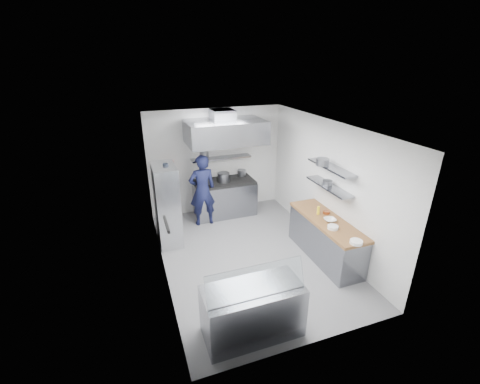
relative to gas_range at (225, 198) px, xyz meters
name	(u,v)px	position (x,y,z in m)	size (l,w,h in m)	color
floor	(249,255)	(-0.10, -2.10, -0.45)	(5.00, 5.00, 0.00)	slate
ceiling	(251,126)	(-0.10, -2.10, 2.35)	(5.00, 5.00, 0.00)	silver
wall_back	(216,161)	(-0.10, 0.40, 0.95)	(3.60, 0.02, 2.80)	white
wall_front	(318,267)	(-0.10, -4.60, 0.95)	(3.60, 0.02, 2.80)	white
wall_left	(159,209)	(-1.90, -2.10, 0.95)	(5.00, 0.02, 2.80)	white
wall_right	(327,185)	(1.70, -2.10, 0.95)	(5.00, 0.02, 2.80)	white
gas_range	(225,198)	(0.00, 0.00, 0.00)	(1.60, 0.80, 0.90)	gray
cooktop	(224,182)	(0.00, 0.00, 0.48)	(1.57, 0.78, 0.06)	black
stock_pot_left	(205,180)	(-0.52, -0.02, 0.61)	(0.28, 0.28, 0.20)	slate
stock_pot_mid	(224,177)	(-0.03, -0.04, 0.63)	(0.31, 0.31, 0.24)	slate
stock_pot_right	(242,173)	(0.58, 0.24, 0.59)	(0.23, 0.23, 0.16)	slate
over_range_shelf	(221,158)	(0.00, 0.24, 1.07)	(1.60, 0.30, 0.04)	gray
shelf_pot_a	(204,154)	(-0.42, 0.43, 1.18)	(0.25, 0.25, 0.18)	slate
extractor_hood	(225,132)	(0.00, -0.18, 1.85)	(1.90, 1.15, 0.55)	gray
hood_duct	(222,115)	(0.00, 0.05, 2.23)	(0.55, 0.55, 0.24)	slate
red_firebox	(169,166)	(-1.35, 0.34, 0.97)	(0.22, 0.10, 0.26)	red
chef	(202,191)	(-0.68, -0.36, 0.47)	(0.67, 0.44, 1.84)	#121536
wire_rack	(167,205)	(-1.63, -0.92, 0.48)	(0.50, 0.90, 1.85)	silver
rack_bin_a	(168,212)	(-1.63, -1.02, 0.35)	(0.18, 0.22, 0.20)	white
rack_bin_b	(165,188)	(-1.63, -0.80, 0.85)	(0.15, 0.19, 0.17)	yellow
rack_jar	(166,167)	(-1.58, -0.92, 1.35)	(0.12, 0.12, 0.18)	black
knife_strip	(166,224)	(-1.88, -3.00, 1.10)	(0.04, 0.55, 0.05)	black
prep_counter_base	(325,240)	(1.38, -2.70, -0.03)	(0.62, 2.00, 0.84)	gray
prep_counter_top	(327,221)	(1.38, -2.70, 0.42)	(0.65, 2.04, 0.06)	brown
plate_stack_a	(356,242)	(1.33, -3.66, 0.48)	(0.23, 0.23, 0.06)	white
plate_stack_b	(333,227)	(1.26, -3.06, 0.48)	(0.21, 0.21, 0.06)	white
copper_pan	(326,212)	(1.51, -2.45, 0.48)	(0.14, 0.14, 0.06)	#B55E33
squeeze_bottle	(318,210)	(1.33, -2.43, 0.54)	(0.06, 0.06, 0.18)	yellow
mixing_bowl	(330,220)	(1.38, -2.78, 0.48)	(0.24, 0.24, 0.06)	white
wall_shelf_lower	(329,186)	(1.54, -2.40, 1.05)	(0.30, 1.30, 0.04)	gray
wall_shelf_upper	(331,167)	(1.54, -2.40, 1.47)	(0.30, 1.30, 0.04)	gray
shelf_pot_c	(328,183)	(1.53, -2.36, 1.12)	(0.20, 0.20, 0.10)	slate
shelf_pot_d	(322,162)	(1.41, -2.27, 1.56)	(0.27, 0.27, 0.14)	slate
display_case	(253,311)	(-0.83, -4.10, -0.03)	(1.50, 0.70, 0.85)	gray
display_glass	(256,281)	(-0.83, -4.22, 0.62)	(1.47, 0.02, 0.45)	silver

